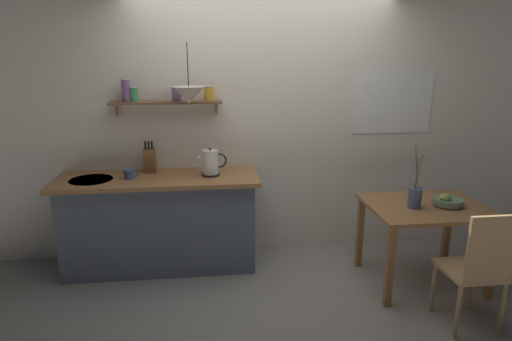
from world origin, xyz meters
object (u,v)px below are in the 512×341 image
at_px(dining_chair_near, 478,266).
at_px(knife_block, 150,160).
at_px(fruit_bowl, 447,201).
at_px(coffee_mug_by_sink, 129,174).
at_px(electric_kettle, 211,163).
at_px(pendant_lamp, 189,95).
at_px(dining_table, 425,217).
at_px(twig_vase, 415,197).

xyz_separation_m(dining_chair_near, knife_block, (-2.45, 1.41, 0.51)).
xyz_separation_m(dining_chair_near, fruit_bowl, (0.12, 0.68, 0.25)).
xyz_separation_m(knife_block, coffee_mug_by_sink, (-0.16, -0.19, -0.08)).
relative_size(electric_kettle, pendant_lamp, 0.51).
relative_size(dining_chair_near, pendant_lamp, 1.85).
distance_m(knife_block, pendant_lamp, 0.76).
relative_size(dining_chair_near, knife_block, 3.09).
distance_m(electric_kettle, coffee_mug_by_sink, 0.73).
bearing_deg(dining_table, electric_kettle, 163.89).
relative_size(fruit_bowl, coffee_mug_by_sink, 1.95).
bearing_deg(dining_chair_near, knife_block, 150.03).
bearing_deg(pendant_lamp, dining_chair_near, -31.03).
bearing_deg(dining_table, coffee_mug_by_sink, 168.77).
distance_m(dining_table, knife_block, 2.53).
height_order(dining_chair_near, pendant_lamp, pendant_lamp).
xyz_separation_m(twig_vase, pendant_lamp, (-1.87, 0.57, 0.82)).
distance_m(electric_kettle, knife_block, 0.59).
height_order(fruit_bowl, pendant_lamp, pendant_lamp).
distance_m(dining_chair_near, fruit_bowl, 0.74).
relative_size(dining_table, electric_kettle, 3.76).
bearing_deg(twig_vase, pendant_lamp, 163.09).
relative_size(knife_block, pendant_lamp, 0.60).
xyz_separation_m(knife_block, pendant_lamp, (0.39, -0.18, 0.62)).
height_order(electric_kettle, knife_block, knife_block).
relative_size(dining_table, dining_chair_near, 1.04).
bearing_deg(electric_kettle, coffee_mug_by_sink, -178.38).
height_order(knife_block, pendant_lamp, pendant_lamp).
height_order(dining_table, knife_block, knife_block).
bearing_deg(twig_vase, electric_kettle, 161.29).
bearing_deg(electric_kettle, twig_vase, -18.71).
height_order(dining_table, fruit_bowl, fruit_bowl).
xyz_separation_m(twig_vase, coffee_mug_by_sink, (-2.43, 0.55, 0.13)).
distance_m(fruit_bowl, coffee_mug_by_sink, 2.79).
xyz_separation_m(coffee_mug_by_sink, pendant_lamp, (0.56, 0.01, 0.70)).
relative_size(electric_kettle, knife_block, 0.85).
distance_m(knife_block, coffee_mug_by_sink, 0.26).
bearing_deg(coffee_mug_by_sink, dining_table, -11.23).
distance_m(fruit_bowl, twig_vase, 0.31).
bearing_deg(dining_table, pendant_lamp, 165.38).
xyz_separation_m(dining_chair_near, electric_kettle, (-1.88, 1.24, 0.50)).
bearing_deg(coffee_mug_by_sink, fruit_bowl, -11.19).
height_order(dining_chair_near, electric_kettle, electric_kettle).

